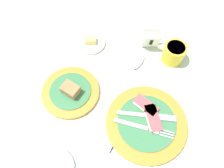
# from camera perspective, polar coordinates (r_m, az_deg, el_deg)

# --- Properties ---
(ground_plane) EXTENTS (3.00, 3.00, 0.00)m
(ground_plane) POSITION_cam_1_polar(r_m,az_deg,el_deg) (0.71, 2.03, -7.72)
(ground_plane) COLOR #B7CCB7
(breakfast_plate) EXTENTS (0.25, 0.25, 0.02)m
(breakfast_plate) POSITION_cam_1_polar(r_m,az_deg,el_deg) (0.70, 9.01, -9.86)
(breakfast_plate) COLOR orange
(breakfast_plate) RESTS_ON ground_plane
(bread_plate) EXTENTS (0.19, 0.19, 0.05)m
(bread_plate) POSITION_cam_1_polar(r_m,az_deg,el_deg) (0.74, -10.78, -1.93)
(bread_plate) COLOR orange
(bread_plate) RESTS_ON ground_plane
(sugar_cup) EXTENTS (0.08, 0.08, 0.07)m
(sugar_cup) POSITION_cam_1_polar(r_m,az_deg,el_deg) (0.81, 15.88, 7.87)
(sugar_cup) COLOR yellow
(sugar_cup) RESTS_ON ground_plane
(butter_dish) EXTENTS (0.11, 0.11, 0.03)m
(butter_dish) POSITION_cam_1_polar(r_m,az_deg,el_deg) (0.85, -5.54, 10.79)
(butter_dish) COLOR silver
(butter_dish) RESTS_ON ground_plane
(number_card) EXTENTS (0.07, 0.06, 0.07)m
(number_card) POSITION_cam_1_polar(r_m,az_deg,el_deg) (0.82, 10.09, 11.26)
(number_card) COLOR white
(number_card) RESTS_ON ground_plane
(teaspoon_by_saucer) EXTENTS (0.09, 0.19, 0.01)m
(teaspoon_by_saucer) POSITION_cam_1_polar(r_m,az_deg,el_deg) (0.78, 5.99, 4.29)
(teaspoon_by_saucer) COLOR silver
(teaspoon_by_saucer) RESTS_ON ground_plane
(teaspoon_near_cup) EXTENTS (0.16, 0.14, 0.01)m
(teaspoon_near_cup) POSITION_cam_1_polar(r_m,az_deg,el_deg) (0.69, -12.76, -16.50)
(teaspoon_near_cup) COLOR silver
(teaspoon_near_cup) RESTS_ON ground_plane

